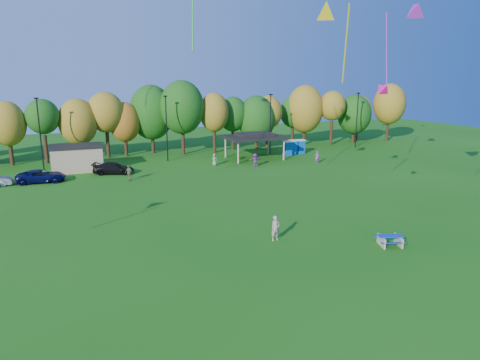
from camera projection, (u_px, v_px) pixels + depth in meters
name	position (u px, v px, depth m)	size (l,w,h in m)	color
ground	(296.00, 290.00, 23.56)	(160.00, 160.00, 0.00)	#19600F
tree_line	(138.00, 116.00, 62.80)	(93.57, 10.55, 11.15)	black
lamp_posts	(167.00, 126.00, 59.18)	(64.50, 0.25, 9.09)	black
utility_building	(77.00, 158.00, 53.73)	(6.30, 4.30, 3.25)	tan
pavilion	(254.00, 137.00, 61.28)	(8.20, 6.20, 3.77)	tan
porta_potties	(294.00, 147.00, 65.50)	(3.75, 1.83, 2.18)	#0D51AF
picnic_table	(390.00, 240.00, 29.77)	(2.09, 1.90, 0.75)	tan
kite_flyer	(276.00, 228.00, 30.63)	(0.67, 0.44, 1.84)	tan
car_c	(41.00, 176.00, 47.82)	(2.37, 5.14, 1.43)	#0A0D41
car_d	(113.00, 168.00, 52.05)	(1.97, 4.84, 1.40)	black
far_person_0	(317.00, 157.00, 58.57)	(0.60, 0.40, 1.65)	#9A4897
far_person_2	(129.00, 173.00, 48.64)	(1.05, 0.44, 1.80)	olive
far_person_3	(255.00, 160.00, 56.36)	(1.63, 0.52, 1.76)	#A947AB
far_person_4	(214.00, 160.00, 57.01)	(0.79, 0.51, 1.62)	#698F62
kite_0	(381.00, 88.00, 28.14)	(0.91, 1.15, 1.16)	#FF0E7C
kite_9	(414.00, 10.00, 40.55)	(3.31, 4.94, 8.66)	purple
kite_10	(326.00, 10.00, 27.44)	(2.25, 3.19, 5.48)	gold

